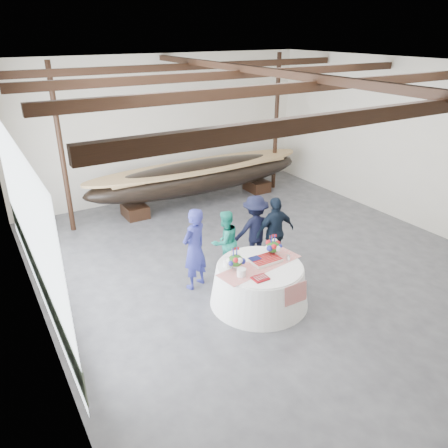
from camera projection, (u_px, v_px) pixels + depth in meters
floor at (273, 269)px, 10.31m from camera, size 10.00×12.00×0.01m
wall_back at (164, 128)px, 14.07m from camera, size 10.00×0.02×4.50m
wall_left at (30, 228)px, 7.04m from camera, size 0.02×12.00×4.50m
wall_right at (426, 148)px, 11.73m from camera, size 0.02×12.00×4.50m
ceiling at (283, 67)px, 8.46m from camera, size 10.00×12.00×0.01m
pavilion_structure at (259, 89)px, 9.29m from camera, size 9.80×11.76×4.50m
open_bay at (28, 229)px, 8.02m from camera, size 0.03×7.00×3.20m
longboat_display at (200, 176)px, 13.85m from camera, size 7.42×1.48×1.39m
banquet_table at (259, 284)px, 8.89m from camera, size 2.02×2.02×0.86m
tabletop_items at (255, 257)px, 8.73m from camera, size 1.92×0.95×0.40m
guest_woman_blue at (194, 249)px, 9.26m from camera, size 0.78×0.66×1.83m
guest_woman_teal at (225, 242)px, 9.95m from camera, size 0.80×0.67×1.49m
guest_man_left at (255, 229)px, 10.32m from camera, size 1.18×0.79×1.68m
guest_man_right at (275, 232)px, 10.18m from camera, size 1.02×0.48×1.70m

